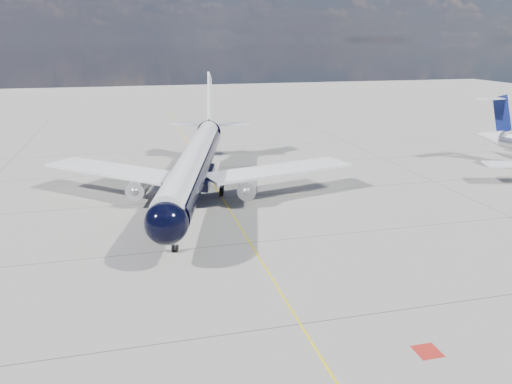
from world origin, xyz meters
TOP-DOWN VIEW (x-y plane):
  - ground at (0.00, 30.00)m, footprint 320.00×320.00m
  - taxiway_centerline at (0.00, 25.00)m, footprint 0.16×160.00m
  - red_marking at (6.80, -10.00)m, footprint 1.60×1.60m
  - main_airliner at (-2.94, 26.90)m, footprint 38.93×48.17m

SIDE VIEW (x-z plane):
  - ground at x=0.00m, z-range 0.00..0.00m
  - taxiway_centerline at x=0.00m, z-range 0.00..0.01m
  - red_marking at x=6.80m, z-range 0.00..0.01m
  - main_airliner at x=-2.94m, z-range -2.68..11.43m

